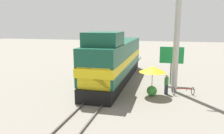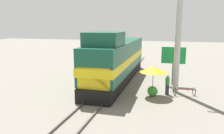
% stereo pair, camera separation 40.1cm
% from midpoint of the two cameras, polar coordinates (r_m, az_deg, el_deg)
% --- Properties ---
extents(ground_plane, '(120.00, 120.00, 0.00)m').
position_cam_midpoint_polar(ground_plane, '(19.52, -0.51, -6.06)').
color(ground_plane, slate).
extents(rail_near, '(0.08, 40.21, 0.15)m').
position_cam_midpoint_polar(rail_near, '(19.70, -2.53, -5.68)').
color(rail_near, '#4C4742').
rests_on(rail_near, ground_plane).
extents(rail_far, '(0.08, 40.21, 0.15)m').
position_cam_midpoint_polar(rail_far, '(19.33, 1.54, -6.01)').
color(rail_far, '#4C4742').
rests_on(rail_far, ground_plane).
extents(locomotive, '(2.98, 15.17, 5.15)m').
position_cam_midpoint_polar(locomotive, '(22.02, 1.73, 1.74)').
color(locomotive, black).
rests_on(locomotive, ground_plane).
extents(utility_pole, '(1.80, 0.49, 11.76)m').
position_cam_midpoint_polar(utility_pole, '(19.05, 17.67, 11.07)').
color(utility_pole, '#B2B2AD').
rests_on(utility_pole, ground_plane).
extents(vendor_umbrella, '(2.15, 2.15, 2.45)m').
position_cam_midpoint_polar(vendor_umbrella, '(17.84, 11.36, -0.61)').
color(vendor_umbrella, '#4C4C4C').
rests_on(vendor_umbrella, ground_plane).
extents(billboard_sign, '(2.23, 0.12, 3.66)m').
position_cam_midpoint_polar(billboard_sign, '(21.58, 16.25, 2.48)').
color(billboard_sign, '#595959').
rests_on(billboard_sign, ground_plane).
extents(shrub_cluster, '(0.83, 0.83, 0.83)m').
position_cam_midpoint_polar(shrub_cluster, '(18.19, 11.15, -6.21)').
color(shrub_cluster, '#388C38').
rests_on(shrub_cluster, ground_plane).
extents(person_bystander, '(0.34, 0.34, 1.70)m').
position_cam_midpoint_polar(person_bystander, '(18.68, 14.87, -4.28)').
color(person_bystander, '#2D3347').
rests_on(person_bystander, ground_plane).
extents(bicycle, '(1.75, 1.08, 0.68)m').
position_cam_midpoint_polar(bicycle, '(19.00, 18.98, -6.07)').
color(bicycle, black).
rests_on(bicycle, ground_plane).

